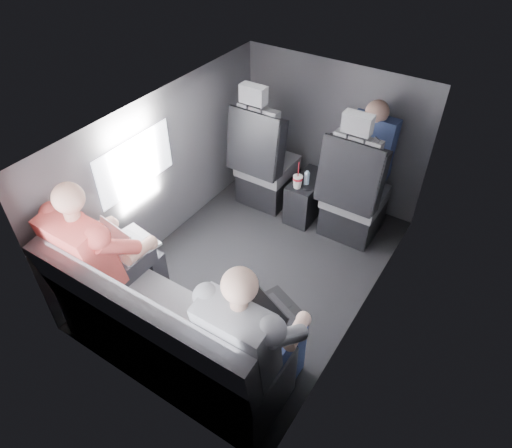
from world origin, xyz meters
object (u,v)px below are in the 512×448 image
Objects in this scene: rear_bench at (167,336)px; water_bottle at (307,178)px; laptop_white at (127,241)px; passenger_rear_right at (252,337)px; laptop_black at (274,311)px; center_console at (307,197)px; passenger_front_right at (370,150)px; soda_cup at (298,181)px; front_seat_right at (353,198)px; front_seat_left at (264,167)px; passenger_rear_left at (102,254)px.

rear_bench is 1.87m from water_bottle.
passenger_rear_right is at bearing -9.52° from laptop_white.
laptop_black is 0.22m from passenger_rear_right.
passenger_front_right reaches higher than center_console.
soda_cup is 0.72× the size of laptop_white.
center_console is at bearing 174.93° from front_seat_right.
laptop_white reaches higher than soda_cup.
front_seat_left is 0.44m from soda_cup.
laptop_white is at bearing -94.01° from front_seat_left.
rear_bench reaches higher than laptop_white.
front_seat_right is 0.44m from water_bottle.
center_console is 1.94m from rear_bench.
soda_cup is 0.65× the size of laptop_black.
front_seat_left reaches higher than laptop_white.
front_seat_left is 3.49× the size of laptop_white.
soda_cup is (-0.48, -0.12, 0.07)m from front_seat_right.
water_bottle reaches higher than center_console.
water_bottle is 1.88m from passenger_rear_left.
passenger_rear_right is at bearing -85.32° from front_seat_right.
front_seat_right reaches higher than center_console.
front_seat_left is at bearing 103.31° from rear_bench.
passenger_front_right is at bearing 63.30° from passenger_rear_left.
center_console is 1.79m from laptop_black.
soda_cup is 1.79m from passenger_rear_left.
front_seat_left is at bearing 123.75° from laptop_black.
front_seat_left is 0.99× the size of passenger_rear_left.
front_seat_right is 1.01× the size of passenger_rear_right.
laptop_black is 0.31× the size of passenger_rear_left.
rear_bench is 4.41× the size of laptop_white.
front_seat_right is 1.67× the size of passenger_front_right.
laptop_black reaches higher than soda_cup.
passenger_rear_right is (0.63, -1.69, 0.17)m from soda_cup.
front_seat_left reaches higher than passenger_rear_right.
rear_bench is at bearing -101.62° from passenger_front_right.
rear_bench is 2.25m from passenger_front_right.
laptop_white is (-0.11, -1.61, 0.23)m from front_seat_left.
rear_bench reaches higher than soda_cup.
passenger_rear_left is (-1.20, -0.22, 0.02)m from laptop_black.
passenger_front_right is at bearing 95.07° from laptop_black.
passenger_rear_left is 2.31m from passenger_front_right.
front_seat_right reaches higher than passenger_front_right.
passenger_front_right is at bearing 34.80° from water_bottle.
passenger_rear_right is (-0.01, -0.22, 0.01)m from laptop_black.
passenger_front_right is at bearing 38.72° from soda_cup.
rear_bench is 1.28× the size of passenger_rear_right.
soda_cup is at bearing 90.91° from rear_bench.
center_console is 3.40× the size of water_bottle.
front_seat_left is 0.47m from water_bottle.
laptop_black is (0.64, -1.46, 0.16)m from soda_cup.
passenger_rear_left reaches higher than laptop_black.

